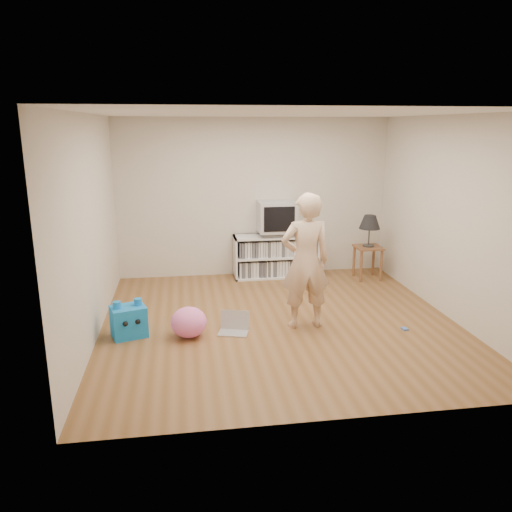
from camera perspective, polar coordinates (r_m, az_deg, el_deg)
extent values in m
plane|color=brown|center=(6.51, 2.67, -7.54)|extent=(4.50, 4.50, 0.00)
cube|color=beige|center=(8.33, -0.23, 6.66)|extent=(4.50, 0.02, 2.60)
cube|color=beige|center=(4.02, 9.10, -2.26)|extent=(4.50, 0.02, 2.60)
cube|color=beige|center=(6.12, -18.37, 2.99)|extent=(0.02, 4.50, 2.60)
cube|color=beige|center=(6.94, 21.41, 4.04)|extent=(0.02, 4.50, 2.60)
cube|color=white|center=(6.03, 2.97, 15.99)|extent=(4.50, 4.50, 0.01)
cube|color=white|center=(8.55, 2.02, 0.37)|extent=(1.40, 0.03, 0.70)
cube|color=white|center=(8.25, -2.39, -0.16)|extent=(0.03, 0.45, 0.70)
cube|color=white|center=(8.50, 6.83, 0.19)|extent=(0.03, 0.45, 0.70)
cube|color=white|center=(8.44, 2.26, -2.19)|extent=(1.40, 0.45, 0.03)
cube|color=white|center=(8.35, 2.29, 0.01)|extent=(1.34, 0.45, 0.03)
cube|color=white|center=(8.27, 2.31, 2.26)|extent=(1.40, 0.45, 0.03)
cube|color=silver|center=(8.35, 2.29, 0.01)|extent=(1.26, 0.36, 0.64)
cube|color=gray|center=(8.26, 2.31, 2.60)|extent=(0.45, 0.35, 0.07)
cube|color=#B1B1B6|center=(8.20, 2.33, 4.55)|extent=(0.60, 0.52, 0.50)
cube|color=black|center=(7.95, 2.69, 4.21)|extent=(0.50, 0.01, 0.40)
cylinder|color=brown|center=(8.21, 11.92, -1.19)|extent=(0.04, 0.04, 0.52)
cylinder|color=brown|center=(8.33, 14.11, -1.09)|extent=(0.04, 0.04, 0.52)
cylinder|color=brown|center=(8.52, 11.13, -0.58)|extent=(0.04, 0.04, 0.52)
cylinder|color=brown|center=(8.64, 13.26, -0.49)|extent=(0.04, 0.04, 0.52)
cube|color=brown|center=(8.36, 12.71, 0.99)|extent=(0.42, 0.42, 0.03)
cylinder|color=#333333|center=(8.35, 12.72, 1.17)|extent=(0.18, 0.18, 0.02)
cylinder|color=#333333|center=(8.31, 12.79, 2.33)|extent=(0.02, 0.02, 0.32)
imported|color=beige|center=(6.14, 5.68, -0.62)|extent=(0.63, 0.42, 1.70)
cube|color=silver|center=(6.17, -2.61, -8.74)|extent=(0.41, 0.34, 0.02)
cube|color=silver|center=(6.24, -2.42, -7.28)|extent=(0.36, 0.17, 0.23)
cube|color=black|center=(6.24, -2.42, -7.28)|extent=(0.31, 0.14, 0.19)
cube|color=#4971C4|center=(6.54, 16.62, -7.98)|extent=(0.07, 0.09, 0.02)
cube|color=#107ED9|center=(6.21, -14.34, -7.26)|extent=(0.47, 0.42, 0.37)
cylinder|color=#107ED9|center=(6.11, -15.62, -5.42)|extent=(0.09, 0.09, 0.08)
cylinder|color=#107ED9|center=(6.16, -13.34, -5.12)|extent=(0.09, 0.09, 0.08)
sphere|color=black|center=(6.04, -14.71, -7.51)|extent=(0.06, 0.06, 0.06)
sphere|color=black|center=(6.07, -13.35, -7.32)|extent=(0.06, 0.06, 0.06)
ellipsoid|color=pink|center=(6.06, -7.69, -7.52)|extent=(0.43, 0.43, 0.37)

